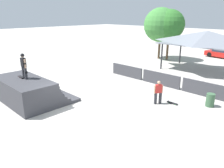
{
  "coord_description": "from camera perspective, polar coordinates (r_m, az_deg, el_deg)",
  "views": [
    {
      "loc": [
        9.83,
        -6.83,
        5.66
      ],
      "look_at": [
        -0.53,
        3.65,
        0.88
      ],
      "focal_mm": 35.0,
      "sensor_mm": 36.0,
      "label": 1
    }
  ],
  "objects": [
    {
      "name": "tree_beside_pavilion",
      "position": [
        28.71,
        14.75,
        14.73
      ],
      "size": [
        3.74,
        3.74,
        6.2
      ],
      "color": "brown",
      "rests_on": "ground"
    },
    {
      "name": "skateboard_on_deck",
      "position": [
        15.64,
        -22.62,
        1.74
      ],
      "size": [
        0.77,
        0.25,
        0.09
      ],
      "rotation": [
        0.0,
        0.0,
        -0.07
      ],
      "color": "red",
      "rests_on": "quarter_pipe_ramp"
    },
    {
      "name": "skater_on_deck",
      "position": [
        15.12,
        -22.11,
        4.79
      ],
      "size": [
        0.71,
        0.25,
        1.66
      ],
      "rotation": [
        0.0,
        0.0,
        -0.04
      ],
      "color": "#2D2D33",
      "rests_on": "quarter_pipe_ramp"
    },
    {
      "name": "quarter_pipe_ramp",
      "position": [
        15.58,
        -20.99,
        -1.73
      ],
      "size": [
        4.88,
        3.9,
        1.6
      ],
      "color": "#38383D",
      "rests_on": "ground"
    },
    {
      "name": "bystander_walking",
      "position": [
        14.42,
        12.01,
        -1.85
      ],
      "size": [
        0.41,
        0.59,
        1.56
      ],
      "rotation": [
        0.0,
        0.0,
        4.17
      ],
      "color": "#2D2D33",
      "rests_on": "ground"
    },
    {
      "name": "trash_bin",
      "position": [
        15.2,
        24.28,
        -3.84
      ],
      "size": [
        0.52,
        0.52,
        0.85
      ],
      "primitive_type": "cylinder",
      "color": "#385B3D",
      "rests_on": "ground"
    },
    {
      "name": "tree_far_back",
      "position": [
        29.06,
        12.61,
        14.83
      ],
      "size": [
        4.25,
        4.25,
        6.41
      ],
      "color": "brown",
      "rests_on": "ground"
    },
    {
      "name": "ground_plane",
      "position": [
        13.24,
        -9.61,
        -7.6
      ],
      "size": [
        160.0,
        160.0,
        0.0
      ],
      "primitive_type": "plane",
      "color": "#ADA8A0"
    },
    {
      "name": "skateboard_on_ground",
      "position": [
        14.94,
        15.4,
        -4.74
      ],
      "size": [
        0.76,
        0.2,
        0.09
      ],
      "rotation": [
        0.0,
        0.0,
        3.14
      ],
      "color": "green",
      "rests_on": "ground"
    },
    {
      "name": "pavilion_shelter",
      "position": [
        23.55,
        23.56,
        10.93
      ],
      "size": [
        8.64,
        4.71,
        4.08
      ],
      "color": "#2D2D33",
      "rests_on": "ground"
    },
    {
      "name": "parked_car_red",
      "position": [
        32.81,
        26.68,
        7.2
      ],
      "size": [
        4.23,
        2.31,
        1.27
      ],
      "rotation": [
        0.0,
        0.0,
        -0.15
      ],
      "color": "red",
      "rests_on": "ground"
    },
    {
      "name": "barrier_fence",
      "position": [
        18.38,
        12.6,
        1.3
      ],
      "size": [
        10.83,
        0.12,
        1.05
      ],
      "color": "#3D3D42",
      "rests_on": "ground"
    }
  ]
}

